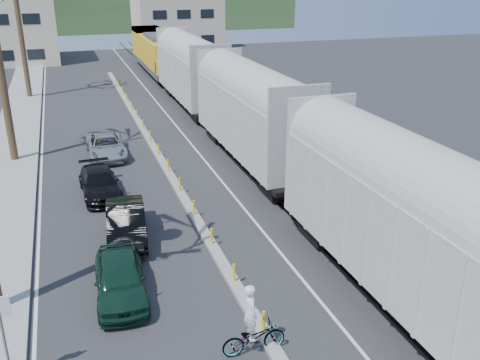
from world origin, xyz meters
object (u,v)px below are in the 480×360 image
object	(u,v)px
car_second	(126,223)
car_lead	(120,278)
cyclist	(253,331)
street_sign	(2,328)

from	to	relation	value
car_second	car_lead	bearing A→B (deg)	-94.53
car_lead	cyclist	bearing A→B (deg)	-48.54
car_lead	car_second	size ratio (longest dim) A/B	0.93
street_sign	car_lead	world-z (taller)	street_sign
street_sign	cyclist	distance (m)	6.84
street_sign	car_lead	bearing A→B (deg)	46.65
car_second	cyclist	xyz separation A→B (m)	(2.61, -8.52, 0.01)
car_lead	cyclist	distance (m)	5.39
street_sign	cyclist	bearing A→B (deg)	-5.81
car_lead	cyclist	world-z (taller)	cyclist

